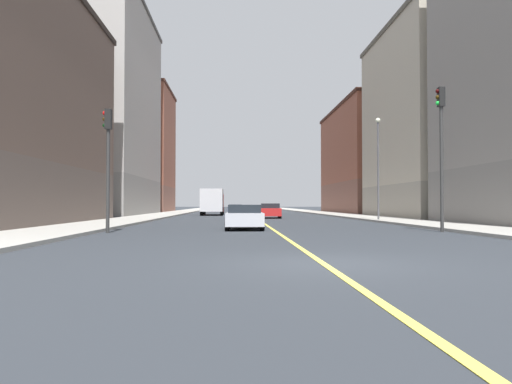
{
  "coord_description": "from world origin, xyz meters",
  "views": [
    {
      "loc": [
        -1.93,
        -10.85,
        1.31
      ],
      "look_at": [
        -0.09,
        32.32,
        2.33
      ],
      "focal_mm": 34.91,
      "sensor_mm": 36.0,
      "label": 1
    }
  ],
  "objects_px": {
    "building_right_distant": "(139,151)",
    "car_silver": "(244,217)",
    "building_left_mid": "(437,122)",
    "car_red": "(270,211)",
    "traffic_light_left_near": "(441,139)",
    "car_blue": "(236,209)",
    "street_lamp_left_near": "(378,158)",
    "building_left_far": "(371,160)",
    "box_truck": "(213,201)",
    "traffic_light_right_near": "(108,152)",
    "building_right_midblock": "(103,111)"
  },
  "relations": [
    {
      "from": "car_silver",
      "to": "car_blue",
      "type": "height_order",
      "value": "car_silver"
    },
    {
      "from": "car_blue",
      "to": "traffic_light_right_near",
      "type": "bearing_deg",
      "value": -97.36
    },
    {
      "from": "car_red",
      "to": "building_left_mid",
      "type": "bearing_deg",
      "value": -0.73
    },
    {
      "from": "building_right_distant",
      "to": "car_silver",
      "type": "xyz_separation_m",
      "value": [
        15.28,
        -51.59,
        -8.85
      ]
    },
    {
      "from": "building_left_mid",
      "to": "street_lamp_left_near",
      "type": "relative_size",
      "value": 2.35
    },
    {
      "from": "traffic_light_right_near",
      "to": "box_truck",
      "type": "relative_size",
      "value": 0.7
    },
    {
      "from": "building_left_far",
      "to": "traffic_light_left_near",
      "type": "bearing_deg",
      "value": -101.46
    },
    {
      "from": "traffic_light_right_near",
      "to": "traffic_light_left_near",
      "type": "bearing_deg",
      "value": 0.0
    },
    {
      "from": "traffic_light_left_near",
      "to": "traffic_light_right_near",
      "type": "bearing_deg",
      "value": 180.0
    },
    {
      "from": "building_left_mid",
      "to": "building_right_distant",
      "type": "xyz_separation_m",
      "value": [
        -33.44,
        31.94,
        0.65
      ]
    },
    {
      "from": "street_lamp_left_near",
      "to": "car_silver",
      "type": "height_order",
      "value": "street_lamp_left_near"
    },
    {
      "from": "building_left_mid",
      "to": "car_red",
      "type": "distance_m",
      "value": 17.46
    },
    {
      "from": "building_left_mid",
      "to": "building_right_midblock",
      "type": "xyz_separation_m",
      "value": [
        -33.44,
        11.17,
        2.89
      ]
    },
    {
      "from": "box_truck",
      "to": "building_right_distant",
      "type": "bearing_deg",
      "value": 121.53
    },
    {
      "from": "street_lamp_left_near",
      "to": "car_silver",
      "type": "relative_size",
      "value": 1.8
    },
    {
      "from": "building_left_far",
      "to": "car_red",
      "type": "distance_m",
      "value": 27.94
    },
    {
      "from": "traffic_light_right_near",
      "to": "street_lamp_left_near",
      "type": "relative_size",
      "value": 0.74
    },
    {
      "from": "box_truck",
      "to": "building_left_far",
      "type": "bearing_deg",
      "value": 26.43
    },
    {
      "from": "building_left_mid",
      "to": "car_red",
      "type": "height_order",
      "value": "building_left_mid"
    },
    {
      "from": "car_blue",
      "to": "box_truck",
      "type": "relative_size",
      "value": 0.51
    },
    {
      "from": "street_lamp_left_near",
      "to": "building_left_far",
      "type": "bearing_deg",
      "value": 75.53
    },
    {
      "from": "car_blue",
      "to": "car_red",
      "type": "relative_size",
      "value": 0.87
    },
    {
      "from": "building_left_mid",
      "to": "car_silver",
      "type": "relative_size",
      "value": 4.24
    },
    {
      "from": "traffic_light_right_near",
      "to": "car_red",
      "type": "bearing_deg",
      "value": 68.49
    },
    {
      "from": "building_right_midblock",
      "to": "box_truck",
      "type": "bearing_deg",
      "value": 3.78
    },
    {
      "from": "car_silver",
      "to": "building_left_far",
      "type": "bearing_deg",
      "value": 66.7
    },
    {
      "from": "building_right_midblock",
      "to": "traffic_light_left_near",
      "type": "bearing_deg",
      "value": -54.12
    },
    {
      "from": "building_left_mid",
      "to": "traffic_light_right_near",
      "type": "height_order",
      "value": "building_left_mid"
    },
    {
      "from": "box_truck",
      "to": "car_red",
      "type": "bearing_deg",
      "value": -63.94
    },
    {
      "from": "building_right_distant",
      "to": "traffic_light_left_near",
      "type": "relative_size",
      "value": 2.82
    },
    {
      "from": "building_right_midblock",
      "to": "car_red",
      "type": "bearing_deg",
      "value": -31.37
    },
    {
      "from": "traffic_light_left_near",
      "to": "box_truck",
      "type": "height_order",
      "value": "traffic_light_left_near"
    },
    {
      "from": "building_left_mid",
      "to": "box_truck",
      "type": "distance_m",
      "value": 25.4
    },
    {
      "from": "traffic_light_left_near",
      "to": "street_lamp_left_near",
      "type": "bearing_deg",
      "value": 85.73
    },
    {
      "from": "building_left_mid",
      "to": "car_silver",
      "type": "xyz_separation_m",
      "value": [
        -18.16,
        -19.65,
        -8.2
      ]
    },
    {
      "from": "traffic_light_left_near",
      "to": "box_truck",
      "type": "relative_size",
      "value": 0.84
    },
    {
      "from": "car_blue",
      "to": "box_truck",
      "type": "bearing_deg",
      "value": -104.08
    },
    {
      "from": "car_silver",
      "to": "car_blue",
      "type": "bearing_deg",
      "value": 90.51
    },
    {
      "from": "building_right_midblock",
      "to": "traffic_light_right_near",
      "type": "bearing_deg",
      "value": -74.88
    },
    {
      "from": "building_left_mid",
      "to": "car_blue",
      "type": "bearing_deg",
      "value": 129.39
    },
    {
      "from": "traffic_light_left_near",
      "to": "car_blue",
      "type": "relative_size",
      "value": 1.65
    },
    {
      "from": "traffic_light_right_near",
      "to": "building_left_mid",
      "type": "bearing_deg",
      "value": 42.66
    },
    {
      "from": "street_lamp_left_near",
      "to": "box_truck",
      "type": "distance_m",
      "value": 24.81
    },
    {
      "from": "traffic_light_left_near",
      "to": "box_truck",
      "type": "distance_m",
      "value": 36.59
    },
    {
      "from": "car_silver",
      "to": "building_left_mid",
      "type": "bearing_deg",
      "value": 47.25
    },
    {
      "from": "building_left_mid",
      "to": "street_lamp_left_near",
      "type": "height_order",
      "value": "building_left_mid"
    },
    {
      "from": "building_right_midblock",
      "to": "street_lamp_left_near",
      "type": "height_order",
      "value": "building_right_midblock"
    },
    {
      "from": "building_right_distant",
      "to": "traffic_light_right_near",
      "type": "height_order",
      "value": "building_right_distant"
    },
    {
      "from": "building_left_far",
      "to": "car_blue",
      "type": "height_order",
      "value": "building_left_far"
    },
    {
      "from": "street_lamp_left_near",
      "to": "car_red",
      "type": "height_order",
      "value": "street_lamp_left_near"
    }
  ]
}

